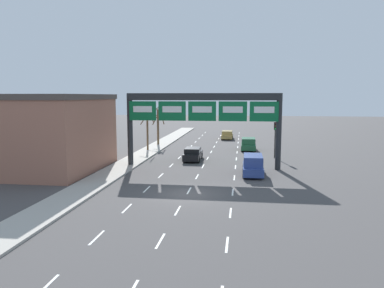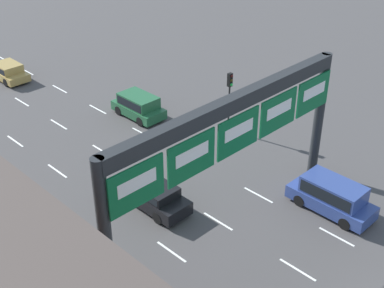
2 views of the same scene
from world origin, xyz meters
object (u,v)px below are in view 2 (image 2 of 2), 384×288
object	(u,v)px
car_gold	(7,71)
sign_gantry	(234,131)
suv_blue	(332,195)
car_black	(153,194)
traffic_light_near_gantry	(230,90)
suv_green	(139,105)

from	to	relation	value
car_gold	sign_gantry	bearing A→B (deg)	-93.23
suv_blue	car_black	size ratio (longest dim) A/B	1.03
traffic_light_near_gantry	car_gold	bearing A→B (deg)	108.65
suv_blue	car_black	xyz separation A→B (m)	(-6.42, 6.92, -0.24)
car_gold	traffic_light_near_gantry	distance (m)	19.59
sign_gantry	suv_blue	distance (m)	7.34
sign_gantry	car_black	size ratio (longest dim) A/B	3.43
suv_green	car_gold	size ratio (longest dim) A/B	0.92
sign_gantry	suv_blue	size ratio (longest dim) A/B	3.32
suv_blue	traffic_light_near_gantry	bearing A→B (deg)	74.35
suv_blue	car_gold	xyz separation A→B (m)	(-3.50, 28.15, -0.26)
suv_blue	car_gold	size ratio (longest dim) A/B	1.07
suv_blue	suv_green	world-z (taller)	suv_blue
traffic_light_near_gantry	suv_blue	bearing A→B (deg)	-105.65
sign_gantry	car_gold	size ratio (longest dim) A/B	3.54
sign_gantry	suv_blue	xyz separation A→B (m)	(4.93, -2.79, -4.66)
car_black	car_gold	xyz separation A→B (m)	(2.92, 21.24, -0.02)
suv_blue	suv_green	distance (m)	15.59
car_black	suv_green	bearing A→B (deg)	54.32
sign_gantry	suv_blue	bearing A→B (deg)	-29.51
car_black	traffic_light_near_gantry	distance (m)	9.82
car_black	car_gold	world-z (taller)	car_black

